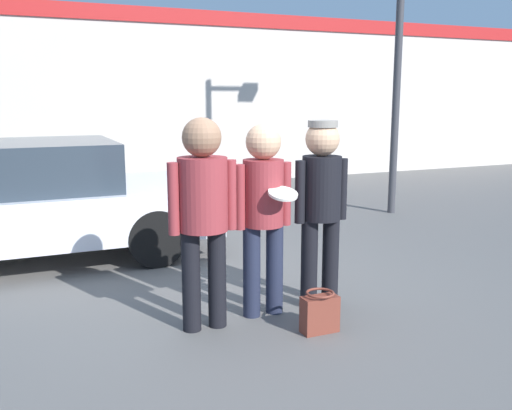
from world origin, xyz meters
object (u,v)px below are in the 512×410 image
Objects in this scene: parked_car_near at (22,201)px; person_left at (203,204)px; person_right at (321,197)px; handbag at (320,313)px; street_lamp at (411,5)px; person_middle_with_frisbee at (263,204)px.

person_left is at bearing -64.97° from parked_car_near.
person_right reaches higher than handbag.
street_lamp reaches higher than parked_car_near.
handbag is at bearing -56.65° from parked_car_near.
street_lamp is 15.56× the size of handbag.
person_left is at bearing -175.43° from person_right.
person_left reaches higher than person_right.
parked_car_near is 0.80× the size of street_lamp.
parked_car_near is at bearing -174.59° from street_lamp.
street_lamp is (3.39, 3.20, 2.25)m from person_right.
person_right reaches higher than parked_car_near.
parked_car_near is (-2.41, 2.65, -0.31)m from person_right.
person_left is 1.03× the size of person_right.
person_right is at bearing 0.32° from person_middle_with_frisbee.
parked_car_near is at bearing 115.03° from person_left.
person_middle_with_frisbee is 3.25m from parked_car_near.
street_lamp is (4.52, 3.29, 2.22)m from person_left.
person_left is 1.13m from person_right.
street_lamp is at bearing 36.10° from person_left.
street_lamp is at bearing 5.41° from parked_car_near.
parked_car_near is (-1.28, 2.74, -0.34)m from person_left.
person_right is (0.56, 0.00, 0.02)m from person_middle_with_frisbee.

